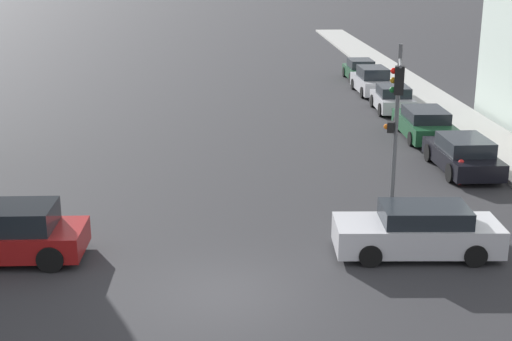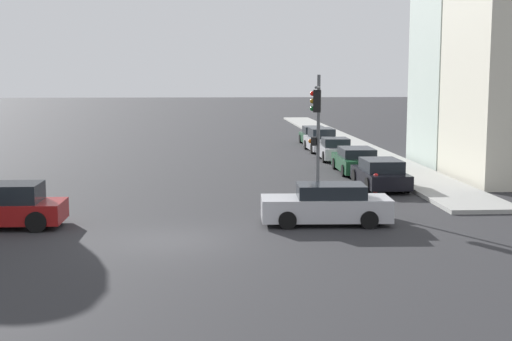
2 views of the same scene
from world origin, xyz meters
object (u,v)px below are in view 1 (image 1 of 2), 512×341
parked_car_2 (393,99)px  fire_hydrant (460,171)px  traffic_signal (396,103)px  parked_car_1 (424,124)px  parked_car_0 (463,155)px  parked_car_3 (372,81)px  crossing_car_1 (418,231)px  parked_car_4 (360,70)px  crossing_car_2 (14,234)px

parked_car_2 → fire_hydrant: 12.56m
traffic_signal → parked_car_1: 9.71m
traffic_signal → fire_hydrant: size_ratio=5.68×
parked_car_0 → parked_car_2: parked_car_2 is taller
traffic_signal → parked_car_3: traffic_signal is taller
crossing_car_1 → parked_car_4: bearing=-95.1°
traffic_signal → parked_car_4: bearing=-85.2°
crossing_car_2 → parked_car_2: (14.66, 18.60, -0.05)m
parked_car_1 → parked_car_2: (-0.12, 5.69, 0.01)m
parked_car_1 → fire_hydrant: parked_car_1 is taller
parked_car_1 → parked_car_0: bearing=-178.7°
parked_car_2 → fire_hydrant: parked_car_2 is taller
parked_car_0 → parked_car_4: size_ratio=1.09×
traffic_signal → parked_car_3: 20.02m
parked_car_1 → fire_hydrant: size_ratio=5.22×
parked_car_0 → parked_car_3: size_ratio=0.98×
traffic_signal → parked_car_0: traffic_signal is taller
crossing_car_1 → parked_car_4: crossing_car_1 is taller
parked_car_1 → parked_car_3: bearing=1.8°
parked_car_0 → parked_car_3: (-0.21, 16.23, 0.09)m
traffic_signal → parked_car_0: bearing=-123.6°
crossing_car_2 → parked_car_1: bearing=-138.5°
parked_car_3 → crossing_car_1: bearing=170.6°
crossing_car_1 → fire_hydrant: (3.23, 6.26, -0.19)m
crossing_car_2 → parked_car_3: size_ratio=0.83×
parked_car_3 → parked_car_1: bearing=180.0°
crossing_car_1 → parked_car_1: (3.78, 13.13, -0.03)m
crossing_car_2 → parked_car_4: (14.82, 28.79, -0.06)m
traffic_signal → crossing_car_1: size_ratio=1.14×
crossing_car_1 → parked_car_0: size_ratio=1.02×
crossing_car_2 → parked_car_3: parked_car_3 is taller
crossing_car_2 → traffic_signal: bearing=-158.9°
parked_car_3 → parked_car_4: size_ratio=1.12×
parked_car_2 → parked_car_4: (0.16, 10.19, -0.01)m
crossing_car_2 → parked_car_4: crossing_car_2 is taller
crossing_car_2 → parked_car_1: 19.63m
crossing_car_2 → parked_car_3: 27.96m
traffic_signal → fire_hydrant: bearing=-135.7°
parked_car_0 → crossing_car_2: bearing=116.6°
parked_car_0 → fire_hydrant: parked_car_0 is taller
parked_car_4 → fire_hydrant: size_ratio=4.47×
parked_car_3 → fire_hydrant: 17.79m
parked_car_2 → parked_car_3: parked_car_3 is taller
parked_car_2 → parked_car_3: 5.23m
parked_car_2 → parked_car_3: bearing=2.2°
parked_car_2 → parked_car_4: bearing=0.7°
traffic_signal → crossing_car_2: (-11.30, -4.27, -2.65)m
parked_car_4 → parked_car_2: bearing=179.0°
crossing_car_1 → parked_car_4: 29.25m
parked_car_0 → parked_car_1: size_ratio=0.94×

